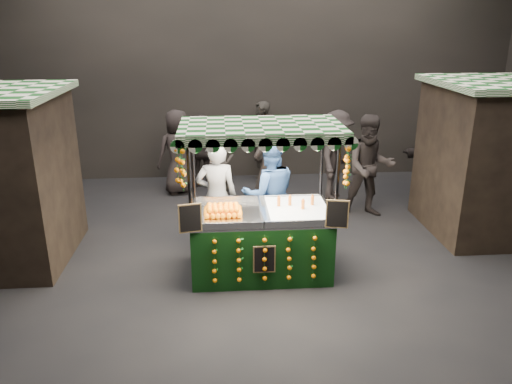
{
  "coord_description": "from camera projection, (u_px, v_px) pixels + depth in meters",
  "views": [
    {
      "loc": [
        -0.64,
        -6.24,
        3.52
      ],
      "look_at": [
        -0.11,
        0.72,
        1.07
      ],
      "focal_mm": 34.68,
      "sensor_mm": 36.0,
      "label": 1
    }
  ],
  "objects": [
    {
      "name": "ground",
      "position": [
        268.0,
        279.0,
        7.08
      ],
      "size": [
        12.0,
        12.0,
        0.0
      ],
      "primitive_type": "plane",
      "color": "black",
      "rests_on": "ground"
    },
    {
      "name": "market_hall",
      "position": [
        270.0,
        31.0,
        5.96
      ],
      "size": [
        12.1,
        10.1,
        5.05
      ],
      "color": "black",
      "rests_on": "ground"
    },
    {
      "name": "juice_stall",
      "position": [
        262.0,
        230.0,
        7.04
      ],
      "size": [
        2.27,
        1.34,
        2.2
      ],
      "color": "black",
      "rests_on": "ground"
    },
    {
      "name": "vendor_grey",
      "position": [
        217.0,
        197.0,
        7.76
      ],
      "size": [
        0.65,
        0.42,
        1.77
      ],
      "rotation": [
        0.0,
        0.0,
        3.14
      ],
      "color": "slate",
      "rests_on": "ground"
    },
    {
      "name": "vendor_blue",
      "position": [
        269.0,
        195.0,
        7.78
      ],
      "size": [
        0.95,
        0.78,
        1.82
      ],
      "rotation": [
        0.0,
        0.0,
        3.25
      ],
      "color": "navy",
      "rests_on": "ground"
    },
    {
      "name": "shopper_0",
      "position": [
        221.0,
        167.0,
        9.8
      ],
      "size": [
        0.63,
        0.51,
        1.51
      ],
      "rotation": [
        0.0,
        0.0,
        0.3
      ],
      "color": "#2A2522",
      "rests_on": "ground"
    },
    {
      "name": "shopper_1",
      "position": [
        370.0,
        167.0,
        9.08
      ],
      "size": [
        0.98,
        0.79,
        1.92
      ],
      "rotation": [
        0.0,
        0.0,
        -0.08
      ],
      "color": "#2C2624",
      "rests_on": "ground"
    },
    {
      "name": "shopper_2",
      "position": [
        203.0,
        151.0,
        10.74
      ],
      "size": [
        1.01,
        0.61,
        1.61
      ],
      "rotation": [
        0.0,
        0.0,
        2.9
      ],
      "color": "black",
      "rests_on": "ground"
    },
    {
      "name": "shopper_3",
      "position": [
        336.0,
        155.0,
        10.01
      ],
      "size": [
        1.12,
        1.36,
        1.83
      ],
      "rotation": [
        0.0,
        0.0,
        1.12
      ],
      "color": "#292221",
      "rests_on": "ground"
    },
    {
      "name": "shopper_4",
      "position": [
        178.0,
        152.0,
        10.34
      ],
      "size": [
        1.03,
        0.88,
        1.79
      ],
      "rotation": [
        0.0,
        0.0,
        3.58
      ],
      "color": "black",
      "rests_on": "ground"
    },
    {
      "name": "shopper_5",
      "position": [
        432.0,
        164.0,
        9.65
      ],
      "size": [
        1.25,
        1.61,
        1.71
      ],
      "rotation": [
        0.0,
        0.0,
        2.12
      ],
      "color": "black",
      "rests_on": "ground"
    },
    {
      "name": "shopper_6",
      "position": [
        261.0,
        142.0,
        11.13
      ],
      "size": [
        0.44,
        0.67,
        1.82
      ],
      "rotation": [
        0.0,
        0.0,
        -1.57
      ],
      "color": "black",
      "rests_on": "ground"
    },
    {
      "name": "shopper_7",
      "position": [
        269.0,
        169.0,
        9.11
      ],
      "size": [
        0.8,
        0.72,
        1.83
      ],
      "rotation": [
        0.0,
        0.0,
        -2.59
      ],
      "color": "black",
      "rests_on": "ground"
    }
  ]
}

